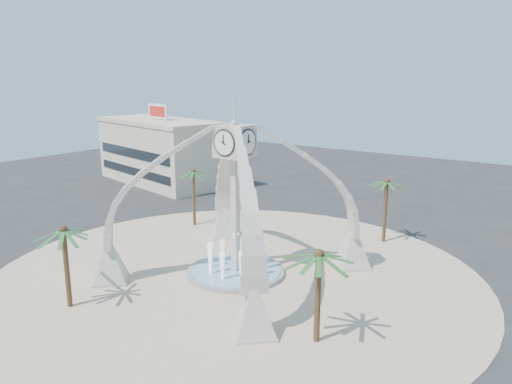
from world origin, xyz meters
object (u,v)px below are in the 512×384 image
Objects in this scene: palm_east at (319,256)px; palm_north at (387,183)px; palm_west at (193,172)px; palm_south at (63,231)px; fountain at (236,271)px; clock_tower at (235,198)px.

palm_east is 0.95× the size of palm_north.
palm_west is 0.98× the size of palm_north.
palm_west is 1.04× the size of palm_south.
palm_south is at bearing -71.96° from palm_west.
palm_south is at bearing -116.78° from fountain.
clock_tower reaches higher than palm_north.
palm_south is (-5.84, -11.58, 5.37)m from fountain.
palm_east is (10.64, -5.45, -0.87)m from clock_tower.
clock_tower is 2.24× the size of fountain.
palm_north reaches higher than palm_east.
palm_north is (-3.99, 20.55, 0.37)m from palm_east.
clock_tower is 11.99m from palm_east.
palm_west is at bearing 146.08° from fountain.
fountain is at bearing -113.76° from palm_north.
fountain is 1.24× the size of palm_south.
fountain is 1.18× the size of palm_north.
fountain is 17.45m from palm_north.
palm_north is 29.45m from palm_south.
palm_south is (-5.84, -11.58, -0.83)m from clock_tower.
palm_north is 1.05× the size of palm_south.
palm_north is (18.95, 6.81, 0.05)m from palm_west.
palm_east is at bearing -27.15° from clock_tower.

